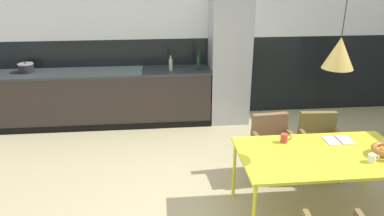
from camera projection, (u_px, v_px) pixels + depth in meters
The scene contains 13 objects.
back_wall_splashback_dark at pixel (197, 76), 6.49m from camera, with size 7.44×0.12×1.36m, color black.
kitchen_counter at pixel (97, 98), 6.08m from camera, with size 3.76×0.63×0.91m.
refrigerator_column at pixel (229, 62), 6.08m from camera, with size 0.63×0.60×2.04m, color #ADAFB2.
dining_table at pixel (322, 158), 3.70m from camera, with size 1.67×0.94×0.75m.
armchair_corner_seat at pixel (273, 138), 4.58m from camera, with size 0.52×0.51×0.78m.
armchair_by_stool at pixel (320, 137), 4.60m from camera, with size 0.52×0.50×0.79m.
open_book at pixel (338, 140), 3.96m from camera, with size 0.29×0.21×0.02m.
mug_glass_clear at pixel (372, 158), 3.53m from camera, with size 0.11×0.07×0.08m.
mug_tall_blue at pixel (285, 138), 3.92m from camera, with size 0.12×0.08×0.10m.
cooking_pot at pixel (26, 68), 5.85m from camera, with size 0.24×0.24×0.17m.
bottle_oil_tall at pixel (198, 63), 5.96m from camera, with size 0.06×0.06×0.31m.
bottle_wine_green at pixel (171, 64), 5.94m from camera, with size 0.06×0.06×0.24m.
pendant_lamp_over_table_near at pixel (339, 53), 3.28m from camera, with size 0.28×0.28×1.03m.
Camera 1 is at (-0.70, -3.06, 2.52)m, focal length 34.41 mm.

